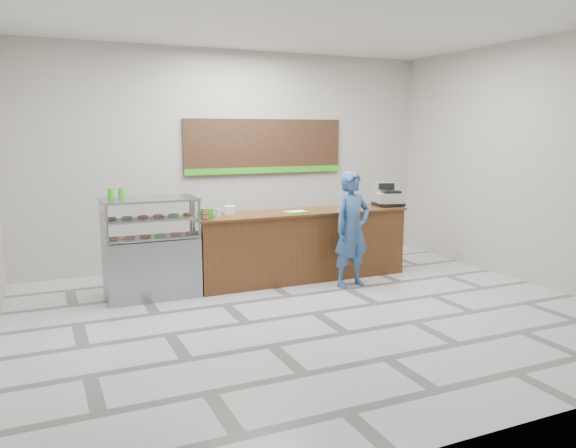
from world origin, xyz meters
name	(u,v)px	position (x,y,z in m)	size (l,w,h in m)	color
floor	(315,313)	(0.00, 0.00, 0.00)	(7.00, 7.00, 0.00)	#BCBCC1
back_wall	(233,159)	(0.00, 3.00, 1.75)	(7.00, 7.00, 0.00)	#B4AFA5
ceiling	(317,14)	(0.00, 0.00, 3.50)	(7.00, 7.00, 0.00)	silver
sales_counter	(301,245)	(0.55, 1.55, 0.52)	(3.26, 0.76, 1.03)	brown
display_case	(151,247)	(-1.67, 1.55, 0.68)	(1.22, 0.72, 1.33)	gray
menu_board	(265,147)	(0.55, 2.96, 1.93)	(2.80, 0.06, 0.90)	black
cash_register	(388,197)	(2.05, 1.50, 1.17)	(0.49, 0.51, 0.37)	black
card_terminal	(352,207)	(1.40, 1.51, 1.05)	(0.07, 0.15, 0.04)	black
serving_tray	(295,212)	(0.40, 1.43, 1.04)	(0.37, 0.27, 0.02)	#4FBA1A
napkin_box	(230,210)	(-0.53, 1.63, 1.09)	(0.14, 0.14, 0.12)	white
straw_cup	(218,213)	(-0.73, 1.54, 1.08)	(0.07, 0.07, 0.11)	silver
promo_box	(207,214)	(-0.95, 1.34, 1.10)	(0.17, 0.11, 0.15)	green
donut_decal	(341,210)	(1.13, 1.36, 1.03)	(0.15, 0.15, 0.00)	#E45980
green_cup_left	(111,193)	(-2.13, 1.68, 1.40)	(0.09, 0.09, 0.14)	green
green_cup_right	(122,193)	(-1.99, 1.69, 1.40)	(0.09, 0.09, 0.13)	green
customer	(352,229)	(1.04, 0.90, 0.82)	(0.60, 0.39, 1.65)	#305485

